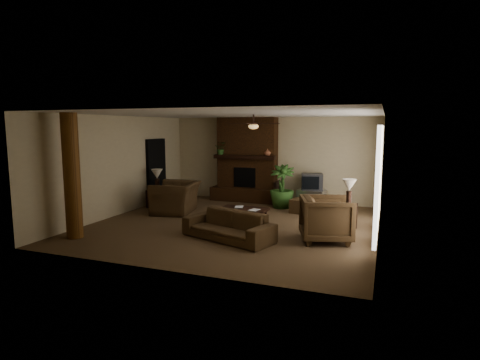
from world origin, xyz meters
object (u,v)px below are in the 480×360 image
at_px(side_table_right, 347,215).
at_px(floor_plant, 282,196).
at_px(armchair_right, 326,217).
at_px(floor_vase, 279,191).
at_px(sofa, 228,221).
at_px(tv_stand, 311,198).
at_px(lamp_left, 157,175).
at_px(log_column, 72,176).
at_px(armchair_left, 176,192).
at_px(side_table_left, 157,199).
at_px(lamp_right, 349,187).
at_px(coffee_table, 244,211).
at_px(ottoman, 303,206).

bearing_deg(side_table_right, floor_plant, 142.89).
bearing_deg(armchair_right, floor_vase, 11.21).
xyz_separation_m(sofa, tv_stand, (1.05, 4.47, -0.16)).
height_order(armchair_right, lamp_left, lamp_left).
xyz_separation_m(log_column, side_table_right, (5.68, 3.26, -1.12)).
distance_m(floor_plant, side_table_right, 2.65).
xyz_separation_m(armchair_left, side_table_left, (-0.89, 0.40, -0.32)).
xyz_separation_m(armchair_right, floor_vase, (-2.07, 3.74, -0.11)).
distance_m(side_table_right, lamp_right, 0.73).
bearing_deg(armchair_left, armchair_right, 61.72).
height_order(sofa, armchair_right, armchair_right).
bearing_deg(floor_vase, sofa, -89.95).
relative_size(log_column, lamp_right, 4.31).
height_order(side_table_left, lamp_right, lamp_right).
bearing_deg(coffee_table, floor_plant, 81.48).
height_order(armchair_right, tv_stand, armchair_right).
distance_m(log_column, lamp_left, 3.59).
distance_m(armchair_left, lamp_left, 1.09).
bearing_deg(side_table_right, sofa, -137.37).
bearing_deg(log_column, ottoman, 45.43).
bearing_deg(coffee_table, lamp_left, 160.52).
bearing_deg(armchair_left, ottoman, 98.91).
height_order(ottoman, lamp_left, lamp_left).
relative_size(floor_plant, lamp_left, 2.05).
height_order(lamp_left, lamp_right, same).
bearing_deg(floor_plant, sofa, -93.84).
height_order(ottoman, lamp_right, lamp_right).
bearing_deg(lamp_right, armchair_left, -178.85).
xyz_separation_m(coffee_table, floor_plant, (0.37, 2.45, 0.00)).
height_order(sofa, armchair_left, armchair_left).
bearing_deg(lamp_left, lamp_right, -3.50).
distance_m(tv_stand, lamp_left, 4.91).
distance_m(sofa, coffee_table, 1.34).
distance_m(log_column, coffee_table, 4.13).
bearing_deg(coffee_table, armchair_right, -17.95).
bearing_deg(coffee_table, tv_stand, 69.74).
relative_size(armchair_right, tv_stand, 1.28).
xyz_separation_m(coffee_table, tv_stand, (1.16, 3.14, -0.12)).
bearing_deg(side_table_right, coffee_table, -161.12).
distance_m(tv_stand, side_table_right, 2.64).
xyz_separation_m(floor_vase, floor_plant, (0.26, -0.58, -0.06)).
height_order(sofa, tv_stand, sofa).
bearing_deg(lamp_right, sofa, -138.33).
height_order(coffee_table, floor_plant, floor_plant).
bearing_deg(floor_plant, tv_stand, 41.07).
height_order(floor_plant, side_table_right, floor_plant).
bearing_deg(log_column, armchair_left, 74.98).
height_order(coffee_table, side_table_left, side_table_left).
height_order(tv_stand, side_table_right, side_table_right).
relative_size(floor_vase, floor_plant, 0.58).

